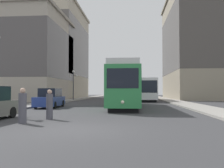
% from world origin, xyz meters
% --- Properties ---
extents(ground_plane, '(200.00, 200.00, 0.00)m').
position_xyz_m(ground_plane, '(0.00, 0.00, 0.00)').
color(ground_plane, '#38383A').
extents(sidewalk_left, '(2.73, 120.00, 0.15)m').
position_xyz_m(sidewalk_left, '(-8.30, 40.00, 0.07)').
color(sidewalk_left, gray).
rests_on(sidewalk_left, ground).
extents(sidewalk_right, '(2.73, 120.00, 0.15)m').
position_xyz_m(sidewalk_right, '(8.30, 40.00, 0.07)').
color(sidewalk_right, gray).
rests_on(sidewalk_right, ground).
extents(streetcar, '(2.71, 14.10, 3.89)m').
position_xyz_m(streetcar, '(1.57, 14.12, 2.10)').
color(streetcar, black).
rests_on(streetcar, ground).
extents(transit_bus, '(2.99, 11.64, 3.45)m').
position_xyz_m(transit_bus, '(4.63, 29.80, 1.95)').
color(transit_bus, black).
rests_on(transit_bus, ground).
extents(parked_car_left_near, '(2.09, 5.03, 1.82)m').
position_xyz_m(parked_car_left_near, '(-5.64, 13.01, 0.84)').
color(parked_car_left_near, black).
rests_on(parked_car_left_near, ground).
extents(pedestrian_crossing_near, '(0.38, 0.38, 1.70)m').
position_xyz_m(pedestrian_crossing_near, '(-3.03, 1.65, 0.79)').
color(pedestrian_crossing_near, '#4C4C56').
rests_on(pedestrian_crossing_near, ground).
extents(pedestrian_crossing_far, '(0.37, 0.37, 1.64)m').
position_xyz_m(pedestrian_crossing_far, '(-2.33, 3.44, 0.76)').
color(pedestrian_crossing_far, '#4C4C56').
rests_on(pedestrian_crossing_far, ground).
extents(lamp_post_left_far, '(1.41, 0.36, 4.85)m').
position_xyz_m(lamp_post_left_far, '(-7.53, 29.65, 3.38)').
color(lamp_post_left_far, '#333338').
rests_on(lamp_post_left_far, sidewalk_left).
extents(building_left_corner, '(11.05, 15.46, 14.83)m').
position_xyz_m(building_left_corner, '(-14.89, 30.58, 7.60)').
color(building_left_corner, '#A89E8E').
rests_on(building_left_corner, ground).
extents(building_left_midblock, '(16.12, 20.95, 20.48)m').
position_xyz_m(building_left_midblock, '(-17.43, 44.64, 10.53)').
color(building_left_midblock, '#B2A893').
rests_on(building_left_midblock, ground).
extents(building_right_corner, '(11.99, 22.68, 21.18)m').
position_xyz_m(building_right_corner, '(15.36, 40.56, 10.89)').
color(building_right_corner, gray).
rests_on(building_right_corner, ground).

